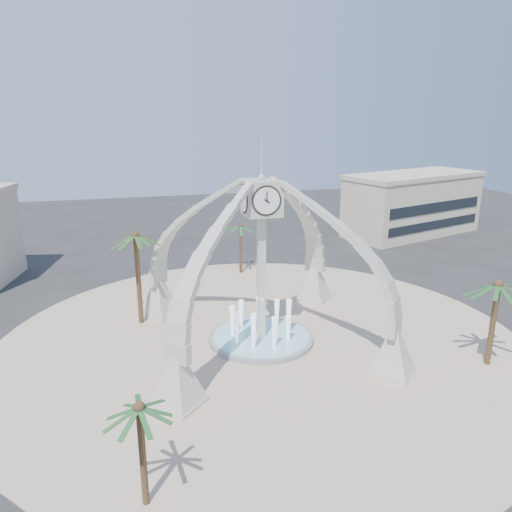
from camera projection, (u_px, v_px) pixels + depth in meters
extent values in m
plane|color=#282828|center=(261.00, 341.00, 38.18)|extent=(140.00, 140.00, 0.00)
cylinder|color=#BDA88C|center=(261.00, 340.00, 38.17)|extent=(40.00, 40.00, 0.06)
cube|color=#B8B3A4|center=(261.00, 280.00, 36.81)|extent=(0.55, 0.55, 9.80)
cube|color=#B8B3A4|center=(262.00, 198.00, 35.08)|extent=(2.50, 2.50, 2.50)
cone|color=#B8B3A4|center=(262.00, 151.00, 34.17)|extent=(0.20, 0.20, 4.00)
cylinder|color=white|center=(267.00, 201.00, 33.88)|extent=(1.84, 0.04, 1.84)
pyramid|color=#B8B3A4|center=(314.00, 283.00, 46.04)|extent=(3.80, 3.80, 3.20)
pyramid|color=#B8B3A4|center=(159.00, 298.00, 42.53)|extent=(3.80, 3.80, 3.20)
pyramid|color=#B8B3A4|center=(178.00, 381.00, 29.42)|extent=(3.80, 3.80, 3.20)
pyramid|color=#B8B3A4|center=(393.00, 352.00, 32.93)|extent=(3.80, 3.80, 3.20)
cylinder|color=gray|center=(261.00, 338.00, 38.12)|extent=(8.00, 8.00, 0.40)
cylinder|color=#99DCE5|center=(261.00, 336.00, 38.06)|extent=(7.40, 7.40, 0.04)
cone|color=white|center=(261.00, 316.00, 37.61)|extent=(0.60, 0.60, 3.20)
cube|color=#C5B499|center=(412.00, 206.00, 70.47)|extent=(21.49, 13.79, 8.00)
cube|color=#C5B499|center=(415.00, 175.00, 69.26)|extent=(21.87, 14.17, 0.60)
cylinder|color=brown|center=(493.00, 325.00, 33.80)|extent=(0.39, 0.39, 5.98)
cylinder|color=brown|center=(138.00, 279.00, 40.31)|extent=(0.40, 0.40, 7.63)
cylinder|color=brown|center=(241.00, 249.00, 53.36)|extent=(0.31, 0.31, 5.36)
cylinder|color=brown|center=(143.00, 456.00, 21.63)|extent=(0.31, 0.31, 5.07)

